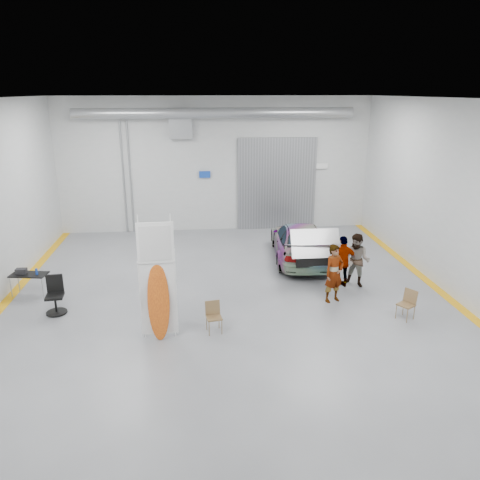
{
  "coord_description": "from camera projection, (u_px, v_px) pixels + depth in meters",
  "views": [
    {
      "loc": [
        -0.95,
        -13.07,
        6.21
      ],
      "look_at": [
        0.47,
        1.55,
        1.5
      ],
      "focal_mm": 35.0,
      "sensor_mm": 36.0,
      "label": 1
    }
  ],
  "objects": [
    {
      "name": "ground",
      "position": [
        230.0,
        302.0,
        14.37
      ],
      "size": [
        16.0,
        16.0,
        0.0
      ],
      "primitive_type": "plane",
      "color": "slate",
      "rests_on": "ground"
    },
    {
      "name": "room_shell",
      "position": [
        231.0,
        159.0,
        15.25
      ],
      "size": [
        14.02,
        16.18,
        6.01
      ],
      "color": "#B5B8B9",
      "rests_on": "ground"
    },
    {
      "name": "sedan_car",
      "position": [
        300.0,
        242.0,
        17.84
      ],
      "size": [
        2.43,
        5.03,
        1.41
      ],
      "primitive_type": "imported",
      "rotation": [
        0.0,
        0.0,
        3.05
      ],
      "color": "white",
      "rests_on": "ground"
    },
    {
      "name": "person_a",
      "position": [
        334.0,
        273.0,
        14.18
      ],
      "size": [
        0.78,
        0.65,
        1.83
      ],
      "primitive_type": "imported",
      "rotation": [
        0.0,
        0.0,
        0.39
      ],
      "color": "#7E6245",
      "rests_on": "ground"
    },
    {
      "name": "person_b",
      "position": [
        357.0,
        260.0,
        15.32
      ],
      "size": [
        1.1,
        1.07,
        1.79
      ],
      "primitive_type": "imported",
      "rotation": [
        0.0,
        0.0,
        -0.66
      ],
      "color": "slate",
      "rests_on": "ground"
    },
    {
      "name": "person_c",
      "position": [
        343.0,
        262.0,
        15.28
      ],
      "size": [
        1.05,
        0.53,
        1.74
      ],
      "primitive_type": "imported",
      "rotation": [
        0.0,
        0.0,
        3.26
      ],
      "color": "#A84F38",
      "rests_on": "ground"
    },
    {
      "name": "surfboard_display",
      "position": [
        158.0,
        291.0,
        11.88
      ],
      "size": [
        0.95,
        0.28,
        3.35
      ],
      "rotation": [
        0.0,
        0.0,
        0.03
      ],
      "color": "white",
      "rests_on": "ground"
    },
    {
      "name": "folding_chair_near",
      "position": [
        214.0,
        323.0,
        12.52
      ],
      "size": [
        0.46,
        0.48,
        0.84
      ],
      "rotation": [
        0.0,
        0.0,
        0.16
      ],
      "color": "brown",
      "rests_on": "ground"
    },
    {
      "name": "folding_chair_far",
      "position": [
        405.0,
        310.0,
        13.24
      ],
      "size": [
        0.55,
        0.66,
        0.86
      ],
      "rotation": [
        0.0,
        0.0,
        -0.99
      ],
      "color": "brown",
      "rests_on": "ground"
    },
    {
      "name": "work_table",
      "position": [
        27.0,
        274.0,
        14.7
      ],
      "size": [
        1.19,
        0.73,
        0.91
      ],
      "rotation": [
        0.0,
        0.0,
        -0.16
      ],
      "color": "gray",
      "rests_on": "ground"
    },
    {
      "name": "office_chair",
      "position": [
        56.0,
        297.0,
        13.55
      ],
      "size": [
        0.59,
        0.59,
        1.11
      ],
      "rotation": [
        0.0,
        0.0,
        0.1
      ],
      "color": "black",
      "rests_on": "ground"
    },
    {
      "name": "trunk_lid",
      "position": [
        315.0,
        241.0,
        15.55
      ],
      "size": [
        1.65,
        1.0,
        0.04
      ],
      "primitive_type": "cube",
      "color": "silver",
      "rests_on": "sedan_car"
    }
  ]
}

